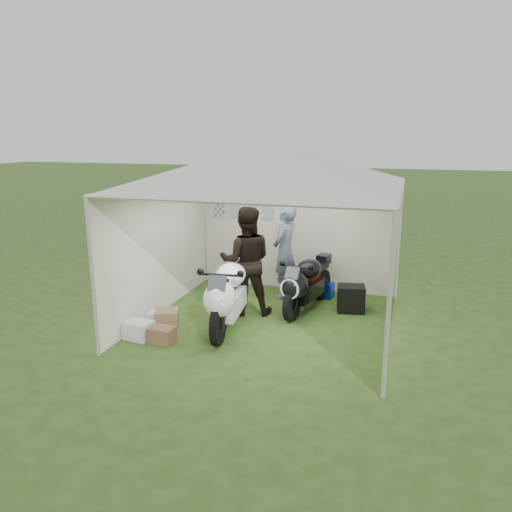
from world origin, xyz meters
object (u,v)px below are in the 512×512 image
Objects in this scene: person_dark_jacket at (246,261)px; crate_3 at (162,335)px; motorcycle_white at (228,293)px; equipment_box at (351,299)px; motorcycle_black at (306,282)px; crate_2 at (158,319)px; crate_1 at (167,319)px; person_blue_jacket at (285,252)px; paddock_stand at (323,290)px; crate_0 at (139,330)px; canopy_tent at (271,169)px.

crate_3 is at bearing 47.07° from person_dark_jacket.
motorcycle_white is 4.65× the size of equipment_box.
person_dark_jacket is at bearing -145.83° from motorcycle_black.
crate_2 is 0.87× the size of crate_3.
person_dark_jacket is 5.12× the size of crate_3.
equipment_box is 3.27m from crate_1.
crate_1 is (-0.95, -0.32, -0.45)m from motorcycle_white.
motorcycle_black is 5.13× the size of crate_3.
equipment_box is (1.35, -0.45, -0.67)m from person_blue_jacket.
crate_2 is 0.73m from crate_3.
equipment_box is (1.77, 0.63, -0.72)m from person_dark_jacket.
paddock_stand reaches higher than crate_0.
crate_0 is (-1.24, -1.59, -0.82)m from person_dark_jacket.
person_dark_jacket is 2.01m from crate_3.
equipment_box reaches higher than crate_2.
paddock_stand is 3.74m from crate_0.
motorcycle_black is 3.02m from crate_0.
motorcycle_black is at bearing -101.57° from paddock_stand.
canopy_tent is 3.12× the size of person_blue_jacket.
paddock_stand is 3.21m from crate_1.
motorcycle_black reaches higher than crate_3.
canopy_tent is 3.28m from crate_0.
motorcycle_white is at bearing -2.41° from person_blue_jacket.
person_dark_jacket is 1.17m from person_blue_jacket.
crate_1 is at bearing 63.98° from crate_0.
equipment_box is at bearing -46.44° from paddock_stand.
motorcycle_white is at bearing -142.21° from equipment_box.
crate_0 reaches higher than crate_2.
crate_2 is (-1.72, -0.75, -2.46)m from canopy_tent.
person_blue_jacket is 2.79m from crate_2.
motorcycle_black is at bearing 48.84° from crate_3.
crate_2 is at bearing -135.81° from paddock_stand.
equipment_box reaches higher than crate_1.
crate_2 is (-2.98, -1.66, -0.12)m from equipment_box.
canopy_tent is 3.09m from crate_2.
equipment_box is at bearing 83.16° from person_blue_jacket.
crate_2 is (-2.37, -2.30, -0.03)m from paddock_stand.
crate_2 is (0.03, 0.56, -0.02)m from crate_0.
paddock_stand is 3.30m from crate_2.
motorcycle_white is at bearing -137.84° from canopy_tent.
equipment_box is at bearing 31.23° from motorcycle_white.
person_dark_jacket reaches higher than crate_3.
canopy_tent reaches higher than equipment_box.
motorcycle_white reaches higher than equipment_box.
crate_1 reaches higher than crate_3.
crate_3 is at bearing -12.59° from person_blue_jacket.
person_blue_jacket is at bearing 93.52° from canopy_tent.
person_blue_jacket is at bearing 56.88° from crate_1.
person_blue_jacket is 3.24m from crate_0.
paddock_stand is (0.65, 1.55, -2.43)m from canopy_tent.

